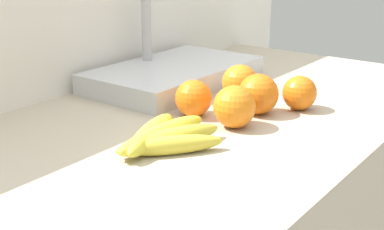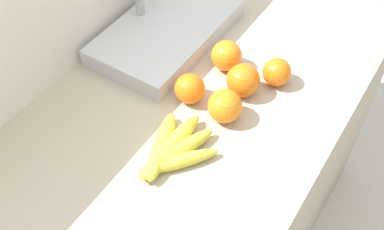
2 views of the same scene
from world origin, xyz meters
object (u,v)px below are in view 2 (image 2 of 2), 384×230
(orange_back_right, at_px, (225,106))
(orange_back_left, at_px, (277,72))
(orange_far_right, at_px, (190,89))
(sink_basin, at_px, (166,30))
(orange_right, at_px, (227,56))
(banana_bunch, at_px, (171,150))
(orange_front, at_px, (243,80))

(orange_back_right, height_order, orange_back_left, orange_back_right)
(orange_back_left, bearing_deg, orange_back_right, 164.10)
(orange_far_right, height_order, sink_basin, sink_basin)
(orange_far_right, bearing_deg, orange_right, -6.14)
(banana_bunch, distance_m, orange_front, 0.26)
(orange_right, relative_size, sink_basin, 0.19)
(orange_far_right, bearing_deg, orange_front, -46.58)
(banana_bunch, height_order, orange_back_right, orange_back_right)
(banana_bunch, distance_m, orange_far_right, 0.18)
(orange_far_right, distance_m, orange_back_right, 0.10)
(orange_front, height_order, orange_back_left, orange_front)
(orange_right, bearing_deg, sink_basin, 85.95)
(orange_back_left, distance_m, sink_basin, 0.33)
(orange_front, height_order, orange_far_right, orange_front)
(orange_back_right, height_order, sink_basin, sink_basin)
(banana_bunch, xyz_separation_m, orange_right, (0.32, 0.04, 0.02))
(orange_far_right, bearing_deg, orange_back_left, -41.95)
(banana_bunch, relative_size, orange_right, 2.71)
(orange_front, height_order, sink_basin, sink_basin)
(banana_bunch, relative_size, orange_far_right, 2.90)
(orange_front, xyz_separation_m, sink_basin, (0.07, 0.28, -0.01))
(orange_far_right, relative_size, orange_back_left, 1.04)
(orange_far_right, bearing_deg, orange_back_right, -93.44)
(sink_basin, bearing_deg, orange_front, -104.51)
(orange_back_left, relative_size, sink_basin, 0.17)
(orange_back_right, xyz_separation_m, sink_basin, (0.17, 0.28, -0.01))
(banana_bunch, xyz_separation_m, orange_front, (0.26, -0.04, 0.02))
(banana_bunch, bearing_deg, orange_back_right, -14.81)
(orange_right, relative_size, orange_back_right, 0.98)
(orange_front, xyz_separation_m, orange_back_right, (-0.10, -0.01, -0.00))
(banana_bunch, bearing_deg, orange_front, -8.22)
(orange_right, bearing_deg, orange_front, -125.99)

